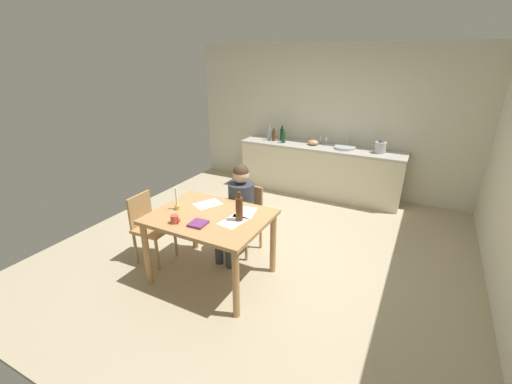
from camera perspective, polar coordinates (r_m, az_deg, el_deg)
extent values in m
cube|color=tan|center=(4.54, 1.51, -9.93)|extent=(5.20, 5.20, 0.04)
cube|color=beige|center=(6.38, 12.16, 11.88)|extent=(5.20, 0.12, 2.60)
cube|color=beige|center=(6.26, 10.61, 3.55)|extent=(2.87, 0.60, 0.86)
cube|color=#B7B2A8|center=(6.13, 10.91, 7.53)|extent=(2.91, 0.64, 0.04)
cube|color=tan|center=(3.67, -7.85, -4.21)|extent=(1.25, 0.96, 0.04)
cylinder|color=tan|center=(3.92, -18.05, -9.99)|extent=(0.07, 0.07, 0.76)
cylinder|color=tan|center=(3.31, -3.43, -15.37)|extent=(0.07, 0.07, 0.76)
cylinder|color=tan|center=(4.46, -10.50, -5.10)|extent=(0.07, 0.07, 0.76)
cylinder|color=tan|center=(3.93, 2.91, -8.70)|extent=(0.07, 0.07, 0.76)
cube|color=tan|center=(4.30, -2.31, -4.68)|extent=(0.43, 0.43, 0.04)
cube|color=tan|center=(4.35, -0.96, -1.29)|extent=(0.36, 0.06, 0.40)
cylinder|color=tan|center=(4.38, -5.38, -7.67)|extent=(0.04, 0.04, 0.44)
cylinder|color=tan|center=(4.20, -1.66, -8.94)|extent=(0.04, 0.04, 0.44)
cylinder|color=tan|center=(4.62, -2.80, -5.91)|extent=(0.04, 0.04, 0.44)
cylinder|color=tan|center=(4.45, 0.81, -7.03)|extent=(0.04, 0.04, 0.44)
cylinder|color=#333842|center=(4.18, -2.50, -1.76)|extent=(0.35, 0.35, 0.50)
sphere|color=#D8AD8C|center=(4.04, -2.58, 2.91)|extent=(0.20, 0.20, 0.20)
sphere|color=#473323|center=(4.03, -2.59, 3.44)|extent=(0.19, 0.19, 0.19)
cylinder|color=#383847|center=(4.19, -4.83, -5.53)|extent=(0.16, 0.39, 0.13)
cylinder|color=#383847|center=(4.17, -6.32, -9.28)|extent=(0.10, 0.10, 0.45)
cylinder|color=#383847|center=(4.11, -3.04, -6.10)|extent=(0.16, 0.39, 0.13)
cylinder|color=#383847|center=(4.09, -4.54, -9.94)|extent=(0.10, 0.10, 0.45)
cube|color=tan|center=(4.29, -16.96, -5.92)|extent=(0.41, 0.41, 0.04)
cube|color=tan|center=(4.32, -19.10, -2.89)|extent=(0.04, 0.36, 0.40)
cylinder|color=tan|center=(4.19, -16.41, -10.13)|extent=(0.04, 0.04, 0.43)
cylinder|color=tan|center=(4.41, -13.50, -8.10)|extent=(0.04, 0.04, 0.43)
cylinder|color=tan|center=(4.41, -19.77, -8.90)|extent=(0.04, 0.04, 0.43)
cylinder|color=tan|center=(4.61, -16.84, -7.05)|extent=(0.04, 0.04, 0.43)
cylinder|color=#D84C3F|center=(3.55, -13.67, -4.50)|extent=(0.08, 0.08, 0.09)
torus|color=#D84C3F|center=(3.52, -13.11, -4.61)|extent=(0.06, 0.01, 0.06)
cylinder|color=gold|center=(3.86, -13.20, -2.52)|extent=(0.06, 0.06, 0.05)
cylinder|color=white|center=(3.81, -13.37, -0.76)|extent=(0.02, 0.02, 0.21)
cube|color=#703268|center=(3.48, -9.79, -5.32)|extent=(0.17, 0.18, 0.03)
cube|color=white|center=(3.50, -3.87, -5.00)|extent=(0.25, 0.33, 0.00)
cube|color=white|center=(3.69, -1.82, -3.46)|extent=(0.27, 0.33, 0.00)
cube|color=white|center=(3.93, -8.18, -2.04)|extent=(0.32, 0.36, 0.00)
cylinder|color=#593319|center=(3.47, -2.87, -2.93)|extent=(0.08, 0.08, 0.26)
cylinder|color=#593319|center=(3.40, -2.92, -0.50)|extent=(0.03, 0.03, 0.06)
cylinder|color=#B2B7BC|center=(6.02, 14.87, 7.31)|extent=(0.36, 0.36, 0.04)
cylinder|color=silver|center=(6.15, 15.31, 8.53)|extent=(0.02, 0.02, 0.24)
cylinder|color=#8C999E|center=(6.42, 2.21, 9.81)|extent=(0.07, 0.07, 0.23)
cylinder|color=#8C999E|center=(6.39, 2.23, 11.07)|extent=(0.03, 0.03, 0.06)
cylinder|color=#593319|center=(6.37, 3.01, 9.53)|extent=(0.07, 0.07, 0.19)
cylinder|color=#593319|center=(6.35, 3.03, 10.59)|extent=(0.03, 0.03, 0.05)
cylinder|color=black|center=(6.40, 4.45, 9.68)|extent=(0.07, 0.07, 0.22)
cylinder|color=black|center=(6.37, 4.49, 10.89)|extent=(0.03, 0.03, 0.06)
cylinder|color=#194C23|center=(6.24, 4.70, 9.22)|extent=(0.07, 0.07, 0.19)
cylinder|color=#194C23|center=(6.22, 4.74, 10.30)|extent=(0.03, 0.03, 0.05)
ellipsoid|color=tan|center=(6.16, 9.69, 8.30)|extent=(0.19, 0.19, 0.09)
cylinder|color=#B7BABF|center=(5.91, 20.36, 7.09)|extent=(0.18, 0.18, 0.18)
cone|color=#262628|center=(5.89, 20.51, 8.12)|extent=(0.11, 0.11, 0.04)
cylinder|color=silver|center=(6.25, 11.84, 7.95)|extent=(0.06, 0.06, 0.00)
cylinder|color=silver|center=(6.24, 11.86, 8.28)|extent=(0.01, 0.01, 0.07)
cone|color=silver|center=(6.23, 11.92, 8.95)|extent=(0.07, 0.07, 0.08)
cylinder|color=silver|center=(6.28, 10.87, 8.09)|extent=(0.06, 0.06, 0.00)
cylinder|color=silver|center=(6.27, 10.90, 8.42)|extent=(0.01, 0.01, 0.07)
cone|color=silver|center=(6.25, 10.95, 9.08)|extent=(0.07, 0.07, 0.08)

